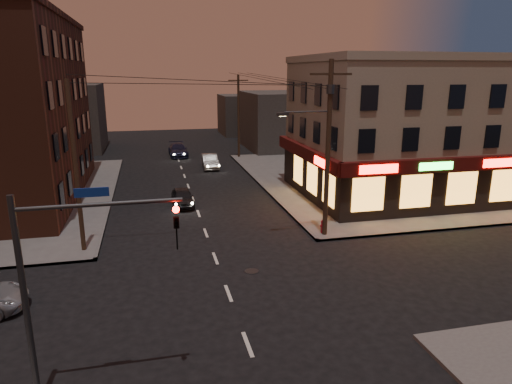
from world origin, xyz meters
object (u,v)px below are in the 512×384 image
object	(u,v)px
sedan_near	(182,197)
fire_hydrant	(323,226)
sedan_far	(178,150)
sedan_mid	(210,161)

from	to	relation	value
sedan_near	fire_hydrant	world-z (taller)	sedan_near
sedan_near	sedan_far	bearing A→B (deg)	86.21
sedan_mid	sedan_near	bearing A→B (deg)	-104.54
sedan_far	fire_hydrant	bearing A→B (deg)	-78.16
sedan_mid	sedan_far	bearing A→B (deg)	111.04
fire_hydrant	sedan_far	bearing A→B (deg)	102.99
sedan_far	fire_hydrant	distance (m)	29.40
sedan_near	sedan_far	distance (m)	20.46
sedan_far	sedan_mid	bearing A→B (deg)	-71.77
sedan_mid	fire_hydrant	world-z (taller)	sedan_mid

